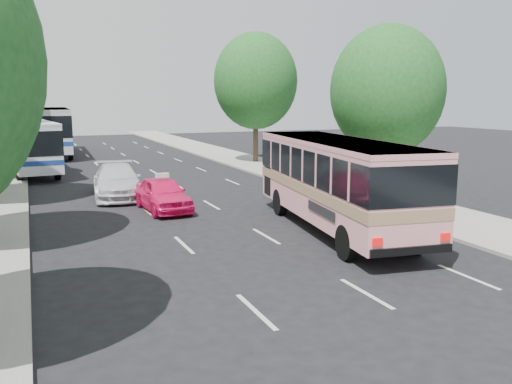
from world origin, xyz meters
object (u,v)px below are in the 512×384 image
white_pickup (117,181)px  tour_coach_rear (51,127)px  tour_coach_front (29,142)px  pink_taxi (163,194)px  pink_bus (336,175)px

white_pickup → tour_coach_rear: (-1.97, 22.04, 1.55)m
tour_coach_front → white_pickup: bearing=-76.6°
tour_coach_front → pink_taxi: bearing=-77.0°
pink_taxi → tour_coach_front: (-5.05, 14.74, 1.28)m
tour_coach_front → tour_coach_rear: (1.80, 11.28, 0.34)m
pink_bus → white_pickup: size_ratio=1.95×
white_pickup → tour_coach_rear: bearing=100.6°
pink_bus → tour_coach_front: (-9.93, 20.59, -0.03)m
pink_bus → white_pickup: pink_bus is taller
tour_coach_front → tour_coach_rear: size_ratio=0.86×
pink_taxi → tour_coach_front: bearing=105.5°
pink_bus → white_pickup: (-6.16, 9.83, -1.24)m
tour_coach_rear → tour_coach_front: bearing=-97.4°
pink_bus → tour_coach_front: size_ratio=0.93×
tour_coach_front → tour_coach_rear: bearing=75.0°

